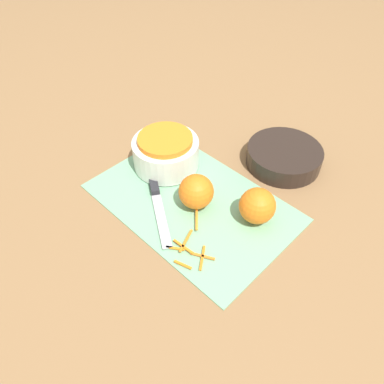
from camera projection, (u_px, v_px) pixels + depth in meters
ground_plane at (192, 203)px, 0.89m from camera, size 4.00×4.00×0.00m
cutting_board at (192, 202)px, 0.89m from camera, size 0.47×0.31×0.01m
bowl_speckled at (166, 152)px, 0.95m from camera, size 0.17×0.17×0.09m
bowl_dark at (284, 156)px, 0.97m from camera, size 0.19×0.19×0.05m
knife at (155, 191)px, 0.90m from camera, size 0.22×0.15×0.02m
orange_left at (257, 206)px, 0.82m from camera, size 0.08×0.08×0.08m
orange_right at (196, 192)px, 0.85m from camera, size 0.08×0.08×0.08m
peel_pile at (191, 246)px, 0.79m from camera, size 0.12×0.13×0.01m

